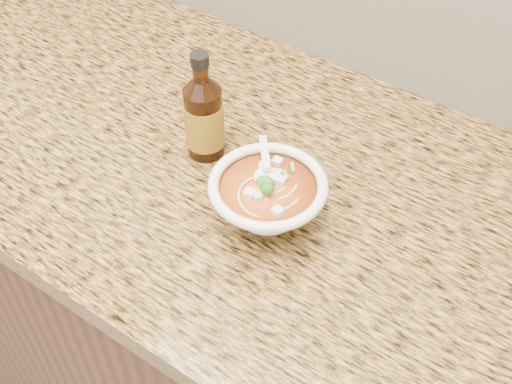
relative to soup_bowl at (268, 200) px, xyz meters
The scene contains 4 objects.
cabinet 0.55m from the soup_bowl, 157.42° to the left, with size 4.00×0.65×0.86m, color black.
counter_slab 0.22m from the soup_bowl, 157.42° to the left, with size 4.00×0.68×0.04m, color #AA793E.
soup_bowl is the anchor object (origin of this frame).
hot_sauce_bottle 0.17m from the soup_bowl, 158.65° to the left, with size 0.08×0.08×0.18m.
Camera 1 is at (0.52, 1.09, 1.61)m, focal length 45.00 mm.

